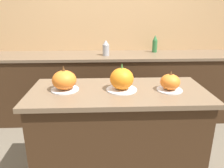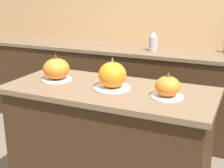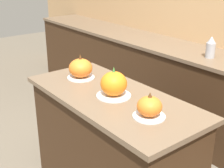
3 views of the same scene
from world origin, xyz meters
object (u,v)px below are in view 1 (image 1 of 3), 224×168
at_px(pumpkin_cake_left, 64,81).
at_px(pumpkin_cake_center, 122,80).
at_px(bottle_short, 106,48).
at_px(bottle_tall, 155,44).
at_px(pumpkin_cake_right, 170,83).

relative_size(pumpkin_cake_left, pumpkin_cake_center, 0.90).
relative_size(pumpkin_cake_left, bottle_short, 1.08).
xyz_separation_m(bottle_tall, bottle_short, (-0.68, -0.20, -0.02)).
relative_size(pumpkin_cake_left, pumpkin_cake_right, 1.09).
height_order(pumpkin_cake_left, bottle_short, bottle_short).
distance_m(pumpkin_cake_center, bottle_short, 1.21).
bearing_deg(bottle_tall, bottle_short, -163.57).
bearing_deg(pumpkin_cake_left, bottle_tall, 53.95).
height_order(pumpkin_cake_left, pumpkin_cake_center, pumpkin_cake_center).
height_order(pumpkin_cake_right, bottle_tall, bottle_tall).
height_order(bottle_tall, bottle_short, bottle_tall).
distance_m(pumpkin_cake_left, pumpkin_cake_right, 0.81).
bearing_deg(pumpkin_cake_left, pumpkin_cake_right, -2.91).
xyz_separation_m(pumpkin_cake_center, pumpkin_cake_right, (0.37, -0.02, -0.02)).
distance_m(pumpkin_cake_right, bottle_tall, 1.45).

